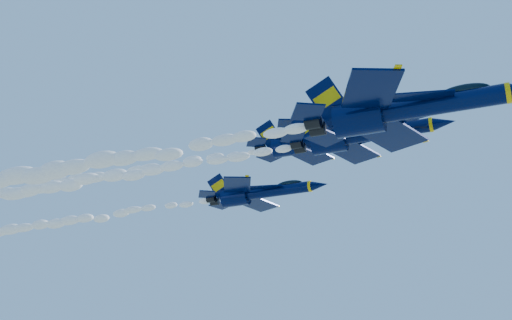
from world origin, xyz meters
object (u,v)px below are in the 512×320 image
(jet_lead, at_px, (405,109))
(jet_fourth, at_px, (259,193))
(jet_third, at_px, (315,140))
(jet_second, at_px, (361,135))

(jet_lead, relative_size, jet_fourth, 1.23)
(jet_lead, bearing_deg, jet_third, 129.14)
(jet_second, bearing_deg, jet_lead, -56.29)
(jet_fourth, bearing_deg, jet_third, -45.49)
(jet_lead, height_order, jet_fourth, jet_fourth)
(jet_third, height_order, jet_fourth, jet_third)
(jet_second, bearing_deg, jet_fourth, 134.71)
(jet_lead, height_order, jet_second, jet_second)
(jet_lead, relative_size, jet_third, 1.26)
(jet_lead, distance_m, jet_third, 19.14)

